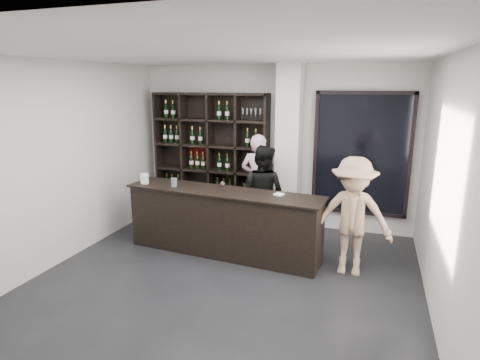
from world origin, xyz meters
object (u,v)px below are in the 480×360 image
(customer, at_px, (352,217))
(tasting_counter, at_px, (223,222))
(taster_pink, at_px, (258,182))
(taster_black, at_px, (262,193))
(wine_shelf, at_px, (211,158))

(customer, bearing_deg, tasting_counter, 178.57)
(taster_pink, height_order, customer, taster_pink)
(tasting_counter, bearing_deg, customer, 3.38)
(taster_pink, bearing_deg, tasting_counter, 83.97)
(taster_black, bearing_deg, wine_shelf, -16.98)
(tasting_counter, relative_size, customer, 1.87)
(wine_shelf, xyz_separation_m, tasting_counter, (0.80, -1.47, -0.69))
(taster_black, bearing_deg, tasting_counter, 74.91)
(tasting_counter, height_order, customer, customer)
(tasting_counter, bearing_deg, taster_black, 66.21)
(wine_shelf, bearing_deg, tasting_counter, -61.36)
(wine_shelf, distance_m, taster_pink, 1.04)
(taster_pink, distance_m, customer, 2.19)
(tasting_counter, bearing_deg, wine_shelf, 123.53)
(tasting_counter, height_order, taster_pink, taster_pink)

